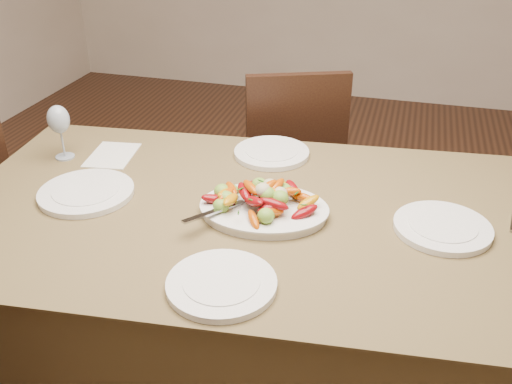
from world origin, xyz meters
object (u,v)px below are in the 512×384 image
object	(u,v)px
plate_left	(86,193)
wine_glass	(60,131)
dining_table	(256,308)
serving_platter	(264,211)
plate_right	(442,228)
plate_far	(272,153)
chair_far	(288,162)
plate_near	(222,284)

from	to	relation	value
plate_left	wine_glass	distance (m)	0.32
plate_left	wine_glass	bearing A→B (deg)	134.00
dining_table	serving_platter	bearing A→B (deg)	-32.30
plate_right	plate_far	size ratio (longest dim) A/B	1.02
plate_left	plate_right	size ratio (longest dim) A/B	1.08
chair_far	wine_glass	xyz separation A→B (m)	(-0.64, -0.74, 0.39)
plate_near	wine_glass	xyz separation A→B (m)	(-0.76, 0.54, 0.09)
plate_left	plate_right	world-z (taller)	same
plate_right	chair_far	bearing A→B (deg)	125.92
dining_table	wine_glass	distance (m)	0.90
wine_glass	plate_near	bearing A→B (deg)	-35.09
chair_far	wine_glass	size ratio (longest dim) A/B	4.64
plate_near	dining_table	bearing A→B (deg)	92.66
plate_right	wine_glass	xyz separation A→B (m)	(-1.28, 0.13, 0.09)
plate_right	plate_far	distance (m)	0.67
plate_left	wine_glass	world-z (taller)	wine_glass
serving_platter	plate_near	world-z (taller)	serving_platter
plate_left	chair_far	bearing A→B (deg)	65.81
dining_table	plate_left	bearing A→B (deg)	-174.06
dining_table	plate_left	world-z (taller)	plate_left
plate_near	wine_glass	bearing A→B (deg)	144.91
plate_left	plate_far	xyz separation A→B (m)	(0.48, 0.43, 0.00)
serving_platter	plate_right	xyz separation A→B (m)	(0.50, 0.05, -0.00)
plate_far	plate_near	size ratio (longest dim) A/B	0.99
plate_left	plate_near	distance (m)	0.63
chair_far	plate_near	world-z (taller)	chair_far
chair_far	plate_far	distance (m)	0.61
serving_platter	dining_table	bearing A→B (deg)	147.70
plate_far	plate_right	bearing A→B (deg)	-30.58
serving_platter	plate_far	world-z (taller)	serving_platter
chair_far	plate_left	size ratio (longest dim) A/B	3.24
plate_far	wine_glass	world-z (taller)	wine_glass
dining_table	chair_far	distance (m)	0.92
dining_table	plate_right	xyz separation A→B (m)	(0.53, 0.03, 0.39)
serving_platter	wine_glass	distance (m)	0.80
plate_far	wine_glass	xyz separation A→B (m)	(-0.70, -0.21, 0.09)
plate_left	plate_far	size ratio (longest dim) A/B	1.10
serving_platter	plate_left	size ratio (longest dim) A/B	1.25
serving_platter	plate_near	bearing A→B (deg)	-91.93
chair_far	plate_left	bearing A→B (deg)	43.78
chair_far	plate_right	distance (m)	1.12
plate_right	wine_glass	size ratio (longest dim) A/B	1.32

